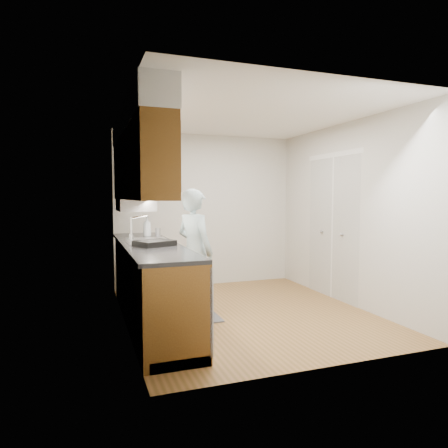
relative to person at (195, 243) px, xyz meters
name	(u,v)px	position (x,y,z in m)	size (l,w,h in m)	color
floor	(246,312)	(0.63, -0.14, -0.90)	(3.50, 3.50, 0.00)	olive
ceiling	(247,114)	(0.63, -0.14, 1.60)	(3.50, 3.50, 0.00)	white
wall_left	(124,217)	(-0.87, -0.14, 0.35)	(0.02, 3.50, 2.50)	beige
wall_right	(346,213)	(2.13, -0.14, 0.35)	(0.02, 3.50, 2.50)	beige
wall_back	(206,210)	(0.63, 1.61, 0.35)	(3.00, 0.02, 2.50)	beige
counter	(152,282)	(-0.57, -0.14, -0.41)	(0.64, 2.80, 1.30)	brown
upper_cabinets	(138,156)	(-0.70, -0.10, 1.05)	(0.47, 2.80, 1.21)	brown
closet_door	(332,228)	(2.12, 0.16, 0.12)	(0.02, 1.22, 2.05)	beige
floor_mat	(195,314)	(0.00, 0.00, -0.89)	(0.50, 0.85, 0.02)	#575759
person	(195,243)	(0.00, 0.00, 0.00)	(0.63, 0.42, 1.77)	#98B2B9
soap_bottle_a	(147,227)	(-0.50, 0.56, 0.18)	(0.11, 0.11, 0.29)	#B4BDC4
soap_bottle_b	(147,230)	(-0.50, 0.59, 0.13)	(0.09, 0.09, 0.19)	#B4BDC4
steel_can	(158,233)	(-0.37, 0.49, 0.10)	(0.07, 0.07, 0.13)	#A5A5AA
dish_rack	(154,243)	(-0.57, -0.38, 0.07)	(0.38, 0.32, 0.06)	black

